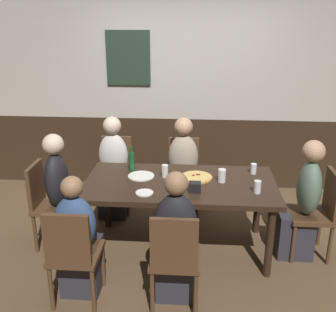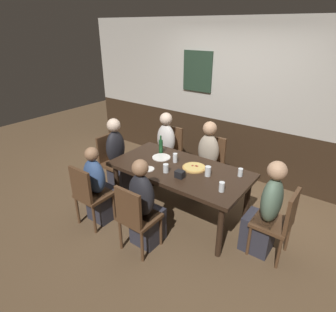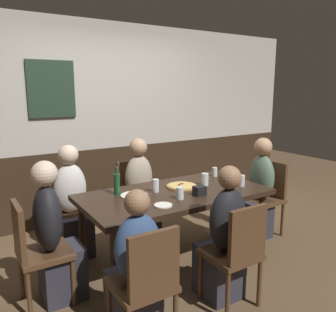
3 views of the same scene
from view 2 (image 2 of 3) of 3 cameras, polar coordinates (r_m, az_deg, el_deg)
The scene contains 25 objects.
ground_plane at distance 4.15m, azimuth 2.24°, elevation -11.55°, with size 12.00×12.00×0.00m, color brown.
wall_back at distance 4.94m, azimuth 13.56°, elevation 10.60°, with size 6.40×0.13×2.60m.
dining_table at distance 3.79m, azimuth 2.40°, elevation -3.44°, with size 1.84×0.94×0.74m.
chair_head_east at distance 3.44m, azimuth 21.49°, elevation -12.01°, with size 0.40×0.40×0.88m.
chair_left_far at distance 4.94m, azimuth 0.42°, elevation 1.41°, with size 0.40×0.40×0.88m.
chair_head_west at distance 4.67m, azimuth -11.30°, elevation -0.56°, with size 0.40×0.40×0.88m.
chair_left_near at distance 3.82m, azimuth -15.64°, elevation -7.16°, with size 0.40×0.40×0.88m.
chair_mid_near at distance 3.30m, azimuth -6.58°, elevation -11.88°, with size 0.40×0.40×0.88m.
chair_mid_far at distance 4.55m, azimuth 8.68°, elevation -1.03°, with size 0.40×0.40×0.88m.
person_head_east at distance 3.46m, azimuth 18.95°, elevation -11.09°, with size 0.37×0.34×1.19m.
person_left_far at distance 4.82m, azimuth -0.71°, elevation 0.85°, with size 0.34×0.37×1.18m.
person_head_west at distance 4.55m, azimuth -9.94°, elevation -0.93°, with size 0.37×0.34×1.19m.
person_left_near at distance 3.92m, azimuth -13.70°, elevation -6.70°, with size 0.34×0.37×1.09m.
person_mid_near at distance 3.40m, azimuth -4.69°, elevation -10.75°, with size 0.34×0.37×1.15m.
person_mid_far at distance 4.42m, azimuth 7.69°, elevation -1.66°, with size 0.34×0.37×1.18m.
pizza at distance 3.76m, azimuth 5.30°, elevation -2.32°, with size 0.31×0.31×0.03m.
pint_glass_amber at distance 3.89m, azimuth 1.44°, elevation -0.50°, with size 0.06×0.06×0.13m.
beer_glass_tall at distance 3.63m, azimuth -0.44°, elevation -2.60°, with size 0.07×0.07×0.11m.
pint_glass_pale at distance 3.57m, azimuth 8.03°, elevation -3.12°, with size 0.07×0.07×0.13m.
tumbler_water at distance 3.28m, azimuth 10.76°, elevation -6.19°, with size 0.06×0.06×0.12m.
beer_glass_half at distance 3.65m, azimuth 14.36°, elevation -3.32°, with size 0.06×0.06×0.10m.
beer_bottle_green at distance 4.16m, azimuth -1.45°, elevation 2.03°, with size 0.06×0.06×0.27m.
plate_white_large at distance 4.04m, azimuth -1.35°, elevation -0.28°, with size 0.26×0.26×0.01m, color white.
plate_white_small at distance 3.72m, azimuth -4.00°, elevation -2.64°, with size 0.16×0.16×0.01m, color white.
condiment_caddy at distance 3.51m, azimuth 2.41°, elevation -3.68°, with size 0.11×0.09×0.09m, color black.
Camera 2 is at (1.86, -2.77, 2.46)m, focal length 30.26 mm.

